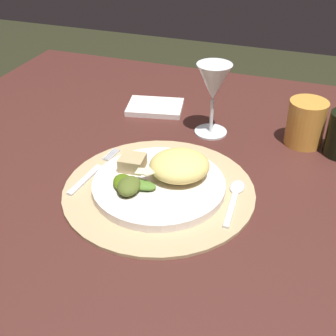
{
  "coord_description": "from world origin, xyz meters",
  "views": [
    {
      "loc": [
        0.16,
        -0.71,
        1.23
      ],
      "look_at": [
        -0.07,
        -0.05,
        0.76
      ],
      "focal_mm": 47.64,
      "sensor_mm": 36.0,
      "label": 1
    }
  ],
  "objects_px": {
    "dinner_plate": "(159,185)",
    "amber_tumbler": "(306,123)",
    "spoon": "(235,194)",
    "napkin": "(155,107)",
    "dining_table": "(206,232)",
    "wine_glass": "(213,85)",
    "fork": "(92,173)"
  },
  "relations": [
    {
      "from": "fork",
      "to": "dining_table",
      "type": "bearing_deg",
      "value": 25.06
    },
    {
      "from": "dinner_plate",
      "to": "spoon",
      "type": "relative_size",
      "value": 1.75
    },
    {
      "from": "dining_table",
      "to": "fork",
      "type": "height_order",
      "value": "fork"
    },
    {
      "from": "dinner_plate",
      "to": "amber_tumbler",
      "type": "xyz_separation_m",
      "value": [
        0.23,
        0.27,
        0.03
      ]
    },
    {
      "from": "wine_glass",
      "to": "dinner_plate",
      "type": "bearing_deg",
      "value": -97.47
    },
    {
      "from": "fork",
      "to": "napkin",
      "type": "bearing_deg",
      "value": 88.13
    },
    {
      "from": "amber_tumbler",
      "to": "fork",
      "type": "bearing_deg",
      "value": -144.19
    },
    {
      "from": "napkin",
      "to": "spoon",
      "type": "bearing_deg",
      "value": -47.54
    },
    {
      "from": "spoon",
      "to": "napkin",
      "type": "relative_size",
      "value": 1.04
    },
    {
      "from": "wine_glass",
      "to": "fork",
      "type": "bearing_deg",
      "value": -124.78
    },
    {
      "from": "fork",
      "to": "dinner_plate",
      "type": "bearing_deg",
      "value": -1.06
    },
    {
      "from": "napkin",
      "to": "dinner_plate",
      "type": "bearing_deg",
      "value": -67.97
    },
    {
      "from": "spoon",
      "to": "wine_glass",
      "type": "xyz_separation_m",
      "value": [
        -0.1,
        0.22,
        0.11
      ]
    },
    {
      "from": "dining_table",
      "to": "fork",
      "type": "distance_m",
      "value": 0.29
    },
    {
      "from": "spoon",
      "to": "napkin",
      "type": "bearing_deg",
      "value": 132.46
    },
    {
      "from": "dinner_plate",
      "to": "amber_tumbler",
      "type": "relative_size",
      "value": 2.48
    },
    {
      "from": "dinner_plate",
      "to": "napkin",
      "type": "relative_size",
      "value": 1.83
    },
    {
      "from": "fork",
      "to": "amber_tumbler",
      "type": "xyz_separation_m",
      "value": [
        0.37,
        0.27,
        0.04
      ]
    },
    {
      "from": "dining_table",
      "to": "spoon",
      "type": "bearing_deg",
      "value": -48.31
    },
    {
      "from": "dining_table",
      "to": "dinner_plate",
      "type": "height_order",
      "value": "dinner_plate"
    },
    {
      "from": "amber_tumbler",
      "to": "wine_glass",
      "type": "bearing_deg",
      "value": -173.81
    },
    {
      "from": "dinner_plate",
      "to": "fork",
      "type": "height_order",
      "value": "dinner_plate"
    },
    {
      "from": "dining_table",
      "to": "spoon",
      "type": "height_order",
      "value": "spoon"
    },
    {
      "from": "dinner_plate",
      "to": "spoon",
      "type": "distance_m",
      "value": 0.14
    },
    {
      "from": "dining_table",
      "to": "fork",
      "type": "bearing_deg",
      "value": -154.94
    },
    {
      "from": "wine_glass",
      "to": "amber_tumbler",
      "type": "relative_size",
      "value": 1.64
    },
    {
      "from": "dining_table",
      "to": "wine_glass",
      "type": "bearing_deg",
      "value": 104.67
    },
    {
      "from": "fork",
      "to": "spoon",
      "type": "relative_size",
      "value": 1.23
    },
    {
      "from": "dinner_plate",
      "to": "dining_table",
      "type": "bearing_deg",
      "value": 54.65
    },
    {
      "from": "fork",
      "to": "wine_glass",
      "type": "xyz_separation_m",
      "value": [
        0.17,
        0.24,
        0.11
      ]
    },
    {
      "from": "dining_table",
      "to": "dinner_plate",
      "type": "relative_size",
      "value": 5.68
    },
    {
      "from": "dining_table",
      "to": "amber_tumbler",
      "type": "distance_m",
      "value": 0.31
    }
  ]
}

